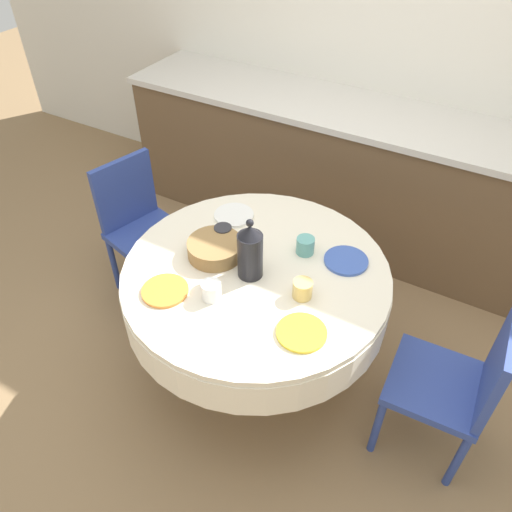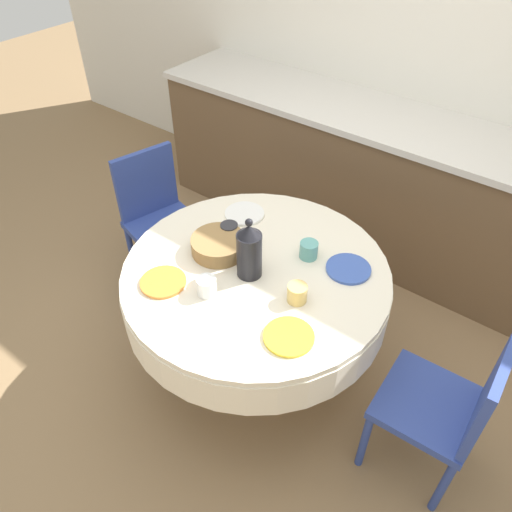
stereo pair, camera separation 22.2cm
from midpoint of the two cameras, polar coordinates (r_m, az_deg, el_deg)
name	(u,v)px [view 2 (the right image)]	position (r m, az deg, el deg)	size (l,w,h in m)	color
ground_plane	(256,366)	(2.81, 2.31, -12.55)	(12.00, 12.00, 0.00)	#8E704C
wall_back	(432,41)	(3.36, 21.46, 21.90)	(7.00, 0.05, 2.60)	silver
kitchen_counter	(382,186)	(3.41, 16.08, 7.64)	(3.24, 0.64, 0.94)	brown
dining_table	(256,289)	(2.36, 2.70, -3.87)	(1.24, 1.24, 0.73)	brown
chair_left	(449,405)	(2.29, 23.95, -15.49)	(0.42, 0.42, 0.85)	#2D428E
chair_right	(159,214)	(3.04, -9.04, 4.64)	(0.49, 0.49, 0.85)	#2D428E
plate_near_left	(163,282)	(2.22, -7.78, -3.09)	(0.20, 0.20, 0.01)	orange
cup_near_left	(207,286)	(2.13, -2.71, -3.61)	(0.09, 0.09, 0.08)	white
plate_near_right	(289,337)	(2.00, 6.98, -9.29)	(0.20, 0.20, 0.01)	yellow
cup_near_right	(297,293)	(2.12, 7.73, -4.38)	(0.09, 0.09, 0.08)	#DBB766
plate_far_left	(244,214)	(2.58, 1.13, 4.75)	(0.20, 0.20, 0.01)	white
cup_far_left	(229,231)	(2.41, -0.45, 2.72)	(0.09, 0.09, 0.08)	#28282D
plate_far_right	(348,269)	(2.32, 13.23, -1.55)	(0.20, 0.20, 0.01)	#3856AD
cup_far_right	(309,250)	(2.33, 8.77, 0.57)	(0.09, 0.09, 0.08)	#5BA39E
coffee_carafe	(249,251)	(2.16, 2.15, 0.46)	(0.11, 0.11, 0.31)	black
bread_basket	(219,245)	(2.34, -1.60, 1.14)	(0.26, 0.26, 0.08)	olive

